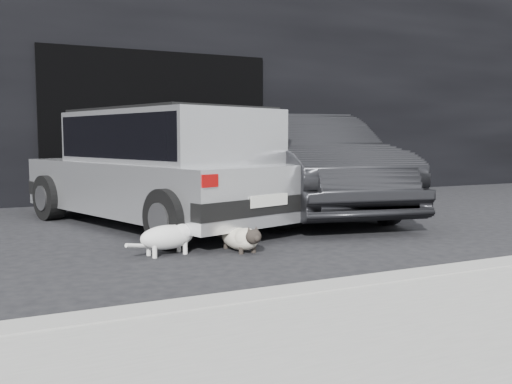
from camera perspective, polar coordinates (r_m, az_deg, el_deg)
name	(u,v)px	position (r m, az deg, el deg)	size (l,w,h in m)	color
ground	(176,242)	(6.16, -7.97, -4.94)	(80.00, 80.00, 0.00)	black
building_facade	(130,70)	(12.20, -12.46, 11.87)	(34.00, 4.00, 5.00)	black
garage_opening	(159,127)	(10.17, -9.66, 6.45)	(4.00, 0.10, 2.60)	black
curb	(417,281)	(4.40, 15.80, -8.51)	(18.00, 0.25, 0.12)	gray
silver_hatchback	(164,162)	(7.28, -9.18, 2.95)	(2.89, 4.32, 1.46)	silver
second_car	(304,164)	(8.31, 4.86, 2.81)	(1.54, 4.42, 1.46)	black
cat_siamese	(242,238)	(5.57, -1.42, -4.67)	(0.31, 0.82, 0.28)	beige
cat_white	(171,236)	(5.48, -8.54, -4.34)	(0.78, 0.34, 0.37)	white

